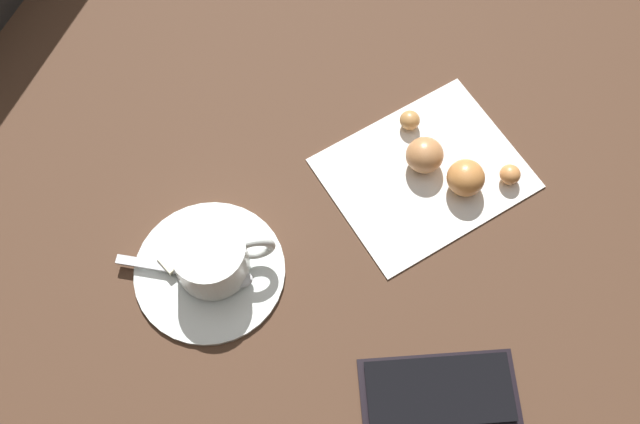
% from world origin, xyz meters
% --- Properties ---
extents(ground_plane, '(1.80, 1.80, 0.00)m').
position_xyz_m(ground_plane, '(0.00, 0.00, 0.00)').
color(ground_plane, '#482F20').
extents(saucer, '(0.14, 0.14, 0.01)m').
position_xyz_m(saucer, '(0.13, -0.00, 0.00)').
color(saucer, white).
rests_on(saucer, ground).
extents(espresso_cup, '(0.09, 0.07, 0.05)m').
position_xyz_m(espresso_cup, '(0.13, -0.00, 0.03)').
color(espresso_cup, white).
rests_on(espresso_cup, saucer).
extents(teaspoon, '(0.11, 0.10, 0.01)m').
position_xyz_m(teaspoon, '(0.14, 0.00, 0.01)').
color(teaspoon, silver).
rests_on(teaspoon, saucer).
extents(sugar_packet, '(0.07, 0.03, 0.01)m').
position_xyz_m(sugar_packet, '(0.14, -0.03, 0.01)').
color(sugar_packet, beige).
rests_on(sugar_packet, saucer).
extents(napkin, '(0.19, 0.16, 0.00)m').
position_xyz_m(napkin, '(-0.10, 0.02, 0.00)').
color(napkin, white).
rests_on(napkin, ground).
extents(croissant, '(0.09, 0.13, 0.03)m').
position_xyz_m(croissant, '(-0.12, 0.03, 0.02)').
color(croissant, '#BE864A').
rests_on(croissant, napkin).
extents(cell_phone, '(0.16, 0.13, 0.01)m').
position_xyz_m(cell_phone, '(0.02, 0.21, 0.00)').
color(cell_phone, black).
rests_on(cell_phone, ground).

